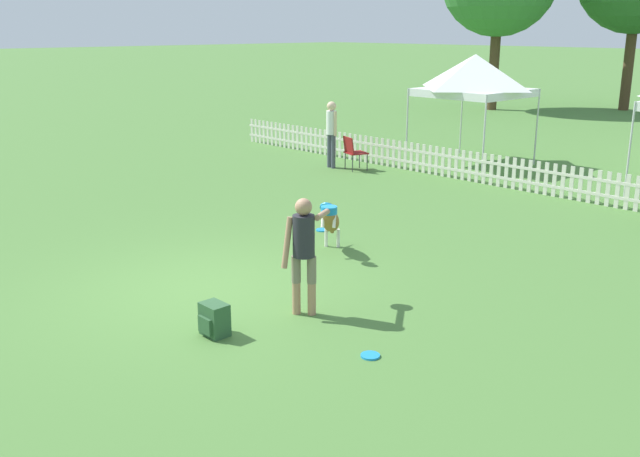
# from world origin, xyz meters

# --- Properties ---
(ground_plane) EXTENTS (240.00, 240.00, 0.00)m
(ground_plane) POSITION_xyz_m (0.00, 0.00, 0.00)
(ground_plane) COLOR #4C7A38
(handler_person) EXTENTS (0.53, 1.03, 1.54)m
(handler_person) POSITION_xyz_m (1.56, 0.40, 0.96)
(handler_person) COLOR tan
(handler_person) RESTS_ON ground_plane
(leaping_dog) EXTENTS (0.80, 0.95, 0.96)m
(leaping_dog) POSITION_xyz_m (-0.08, 2.42, 0.54)
(leaping_dog) COLOR olive
(leaping_dog) RESTS_ON ground_plane
(frisbee_near_handler) EXTENTS (0.22, 0.22, 0.02)m
(frisbee_near_handler) POSITION_xyz_m (-1.11, 3.22, 0.01)
(frisbee_near_handler) COLOR #1E8CD8
(frisbee_near_handler) RESTS_ON ground_plane
(frisbee_near_dog) EXTENTS (0.22, 0.22, 0.02)m
(frisbee_near_dog) POSITION_xyz_m (3.01, 0.06, 0.01)
(frisbee_near_dog) COLOR #1E8CD8
(frisbee_near_dog) RESTS_ON ground_plane
(frisbee_midfield) EXTENTS (0.22, 0.22, 0.02)m
(frisbee_midfield) POSITION_xyz_m (-1.62, 3.15, 0.01)
(frisbee_midfield) COLOR #1E8CD8
(frisbee_midfield) RESTS_ON ground_plane
(backpack_on_grass) EXTENTS (0.34, 0.28, 0.40)m
(backpack_on_grass) POSITION_xyz_m (1.33, -0.87, 0.20)
(backpack_on_grass) COLOR #2D5633
(backpack_on_grass) RESTS_ON ground_plane
(picket_fence) EXTENTS (20.69, 0.04, 0.73)m
(picket_fence) POSITION_xyz_m (-0.00, 8.76, 0.37)
(picket_fence) COLOR silver
(picket_fence) RESTS_ON ground_plane
(folding_chair_blue_left) EXTENTS (0.64, 0.65, 0.87)m
(folding_chair_blue_left) POSITION_xyz_m (-4.69, 7.71, 0.52)
(folding_chair_blue_left) COLOR #333338
(folding_chair_blue_left) RESTS_ON ground_plane
(canopy_tent_main) EXTENTS (2.48, 2.48, 2.90)m
(canopy_tent_main) POSITION_xyz_m (-3.10, 10.61, 2.36)
(canopy_tent_main) COLOR silver
(canopy_tent_main) RESTS_ON ground_plane
(spectator_standing) EXTENTS (0.41, 0.27, 1.73)m
(spectator_standing) POSITION_xyz_m (-5.32, 7.54, 1.06)
(spectator_standing) COLOR #474C5B
(spectator_standing) RESTS_ON ground_plane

